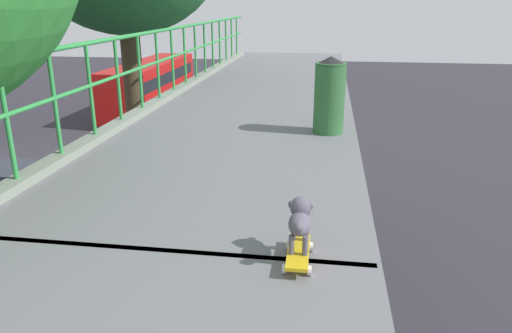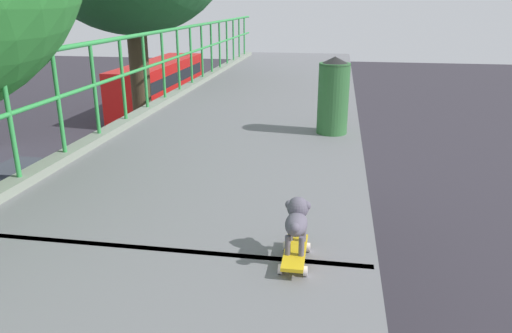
{
  "view_description": "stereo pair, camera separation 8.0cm",
  "coord_description": "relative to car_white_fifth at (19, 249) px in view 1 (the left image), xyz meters",
  "views": [
    {
      "loc": [
        2.48,
        -1.02,
        6.99
      ],
      "look_at": [
        1.92,
        2.81,
        5.67
      ],
      "focal_mm": 34.05,
      "sensor_mm": 36.0,
      "label": 1
    },
    {
      "loc": [
        2.56,
        -1.01,
        6.99
      ],
      "look_at": [
        1.92,
        2.81,
        5.67
      ],
      "focal_mm": 34.05,
      "sensor_mm": 36.0,
      "label": 2
    }
  ],
  "objects": [
    {
      "name": "car_white_fifth",
      "position": [
        0.0,
        0.0,
        0.0
      ],
      "size": [
        1.92,
        4.13,
        1.32
      ],
      "color": "silver",
      "rests_on": "ground"
    },
    {
      "name": "small_dog",
      "position": [
        7.89,
        -7.73,
        5.03
      ],
      "size": [
        0.17,
        0.38,
        0.3
      ],
      "color": "#595463",
      "rests_on": "toy_skateboard"
    },
    {
      "name": "litter_bin",
      "position": [
        8.06,
        -4.49,
        5.25
      ],
      "size": [
        0.39,
        0.39,
        0.96
      ],
      "color": "#316936",
      "rests_on": "overpass_deck"
    },
    {
      "name": "car_red_taxi_seventh",
      "position": [
        0.26,
        7.84,
        0.09
      ],
      "size": [
        1.83,
        4.35,
        1.62
      ],
      "color": "red",
      "rests_on": "ground"
    },
    {
      "name": "car_silver_sixth",
      "position": [
        -2.95,
        4.07,
        0.05
      ],
      "size": [
        1.96,
        4.23,
        1.43
      ],
      "color": "#B5B2B8",
      "rests_on": "ground"
    },
    {
      "name": "toy_skateboard",
      "position": [
        7.89,
        -7.81,
        4.82
      ],
      "size": [
        0.18,
        0.47,
        0.09
      ],
      "color": "gold",
      "rests_on": "overpass_deck"
    },
    {
      "name": "city_bus",
      "position": [
        -3.53,
        20.15,
        1.19
      ],
      "size": [
        2.74,
        11.57,
        3.2
      ],
      "color": "#B7120F",
      "rests_on": "ground"
    }
  ]
}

